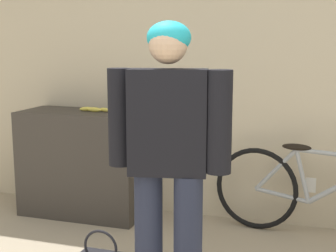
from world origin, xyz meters
The scene contains 5 objects.
wall_back centered at (0.00, 2.42, 1.30)m, with size 8.00×0.07×2.60m.
side_shelf centered at (-1.35, 2.13, 0.45)m, with size 1.05×0.49×0.91m.
person centered at (-0.20, 0.96, 0.90)m, with size 0.69×0.26×1.59m.
bicycle centered at (0.66, 2.15, 0.36)m, with size 1.72×0.46×0.74m.
banana centered at (-1.23, 2.14, 0.92)m, with size 0.29×0.08×0.04m.
Camera 1 is at (0.54, -1.41, 1.46)m, focal length 50.00 mm.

